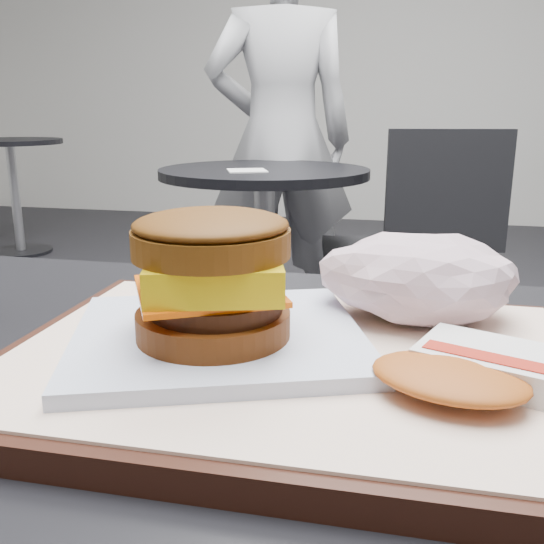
{
  "coord_description": "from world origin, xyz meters",
  "views": [
    {
      "loc": [
        0.11,
        -0.33,
        0.94
      ],
      "look_at": [
        0.03,
        0.06,
        0.83
      ],
      "focal_mm": 40.0,
      "sensor_mm": 36.0,
      "label": 1
    }
  ],
  "objects_px": {
    "hash_brown": "(477,371)",
    "neighbor_chair": "(406,241)",
    "serving_tray": "(291,365)",
    "neighbor_table": "(264,227)",
    "crumpled_wrapper": "(418,277)",
    "patron": "(281,140)",
    "breakfast_sandwich": "(215,291)"
  },
  "relations": [
    {
      "from": "hash_brown",
      "to": "neighbor_chair",
      "type": "relative_size",
      "value": 0.15
    },
    {
      "from": "hash_brown",
      "to": "crumpled_wrapper",
      "type": "relative_size",
      "value": 0.92
    },
    {
      "from": "breakfast_sandwich",
      "to": "hash_brown",
      "type": "height_order",
      "value": "breakfast_sandwich"
    },
    {
      "from": "neighbor_table",
      "to": "patron",
      "type": "height_order",
      "value": "patron"
    },
    {
      "from": "breakfast_sandwich",
      "to": "crumpled_wrapper",
      "type": "bearing_deg",
      "value": 35.28
    },
    {
      "from": "serving_tray",
      "to": "neighbor_chair",
      "type": "distance_m",
      "value": 1.71
    },
    {
      "from": "breakfast_sandwich",
      "to": "hash_brown",
      "type": "distance_m",
      "value": 0.17
    },
    {
      "from": "crumpled_wrapper",
      "to": "neighbor_chair",
      "type": "height_order",
      "value": "neighbor_chair"
    },
    {
      "from": "neighbor_chair",
      "to": "serving_tray",
      "type": "bearing_deg",
      "value": -92.76
    },
    {
      "from": "breakfast_sandwich",
      "to": "neighbor_chair",
      "type": "bearing_deg",
      "value": 85.58
    },
    {
      "from": "neighbor_table",
      "to": "neighbor_chair",
      "type": "xyz_separation_m",
      "value": [
        0.48,
        0.07,
        -0.04
      ]
    },
    {
      "from": "hash_brown",
      "to": "patron",
      "type": "height_order",
      "value": "patron"
    },
    {
      "from": "neighbor_chair",
      "to": "neighbor_table",
      "type": "bearing_deg",
      "value": -171.09
    },
    {
      "from": "serving_tray",
      "to": "breakfast_sandwich",
      "type": "height_order",
      "value": "breakfast_sandwich"
    },
    {
      "from": "breakfast_sandwich",
      "to": "hash_brown",
      "type": "relative_size",
      "value": 1.78
    },
    {
      "from": "hash_brown",
      "to": "serving_tray",
      "type": "bearing_deg",
      "value": 165.08
    },
    {
      "from": "neighbor_table",
      "to": "serving_tray",
      "type": "bearing_deg",
      "value": -76.28
    },
    {
      "from": "neighbor_chair",
      "to": "breakfast_sandwich",
      "type": "bearing_deg",
      "value": -94.42
    },
    {
      "from": "serving_tray",
      "to": "patron",
      "type": "bearing_deg",
      "value": 101.76
    },
    {
      "from": "serving_tray",
      "to": "neighbor_chair",
      "type": "xyz_separation_m",
      "value": [
        0.08,
        1.69,
        -0.27
      ]
    },
    {
      "from": "neighbor_chair",
      "to": "crumpled_wrapper",
      "type": "bearing_deg",
      "value": -90.05
    },
    {
      "from": "hash_brown",
      "to": "crumpled_wrapper",
      "type": "height_order",
      "value": "crumpled_wrapper"
    },
    {
      "from": "breakfast_sandwich",
      "to": "patron",
      "type": "bearing_deg",
      "value": 100.41
    },
    {
      "from": "serving_tray",
      "to": "hash_brown",
      "type": "relative_size",
      "value": 2.87
    },
    {
      "from": "hash_brown",
      "to": "patron",
      "type": "xyz_separation_m",
      "value": [
        -0.54,
        2.09,
        0.02
      ]
    },
    {
      "from": "crumpled_wrapper",
      "to": "neighbor_chair",
      "type": "relative_size",
      "value": 0.16
    },
    {
      "from": "neighbor_chair",
      "to": "patron",
      "type": "xyz_separation_m",
      "value": [
        -0.51,
        0.37,
        0.31
      ]
    },
    {
      "from": "serving_tray",
      "to": "neighbor_table",
      "type": "xyz_separation_m",
      "value": [
        -0.39,
        1.61,
        -0.23
      ]
    },
    {
      "from": "neighbor_table",
      "to": "breakfast_sandwich",
      "type": "bearing_deg",
      "value": -77.99
    },
    {
      "from": "breakfast_sandwich",
      "to": "crumpled_wrapper",
      "type": "height_order",
      "value": "breakfast_sandwich"
    },
    {
      "from": "patron",
      "to": "neighbor_chair",
      "type": "bearing_deg",
      "value": 125.86
    },
    {
      "from": "breakfast_sandwich",
      "to": "serving_tray",
      "type": "bearing_deg",
      "value": 6.25
    }
  ]
}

